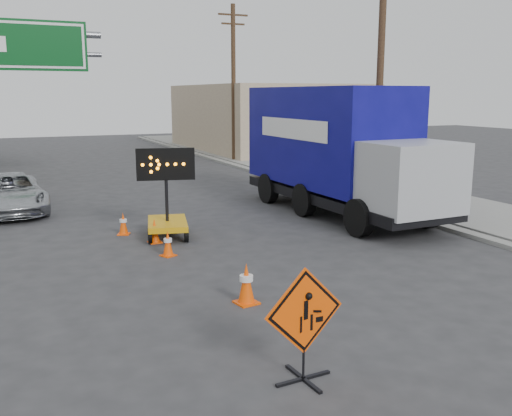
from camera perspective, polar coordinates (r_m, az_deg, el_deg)
ground at (r=9.72m, az=8.33°, el=-12.95°), size 100.00×100.00×0.00m
curb_right at (r=25.76m, az=3.78°, el=2.56°), size 0.40×60.00×0.12m
sidewalk_right at (r=26.91m, az=8.11°, el=2.88°), size 4.00×60.00×0.15m
building_right_far at (r=41.50m, az=1.05°, el=9.02°), size 10.00×14.00×4.60m
highway_gantry at (r=25.39m, az=-24.12°, el=12.84°), size 6.18×0.38×6.90m
utility_pole_near at (r=21.67m, az=12.30°, el=12.95°), size 1.80×0.26×9.00m
utility_pole_far at (r=33.95m, az=-2.27°, el=12.52°), size 1.80×0.26×9.00m
construction_sign at (r=8.08m, az=4.84°, el=-11.26°), size 1.25×0.89×1.66m
arrow_board at (r=16.20m, az=-8.87°, el=-0.93°), size 1.57×1.98×2.53m
pickup_truck at (r=21.15m, az=-23.45°, el=1.36°), size 2.45×4.85×1.32m
box_truck at (r=19.30m, az=8.18°, el=5.07°), size 2.97×8.91×4.21m
cone_a at (r=11.05m, az=-0.97°, el=-7.55°), size 0.47×0.47×0.81m
cone_b at (r=14.39m, az=-8.81°, el=-3.53°), size 0.43×0.43×0.64m
cone_c at (r=15.72m, az=-10.11°, el=-2.25°), size 0.36×0.36×0.67m
cone_d at (r=16.82m, az=-13.13°, el=-1.53°), size 0.43×0.43×0.64m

